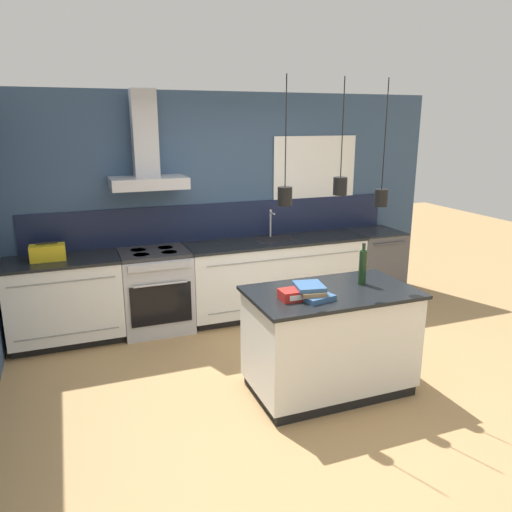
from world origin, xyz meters
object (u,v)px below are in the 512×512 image
Objects in this scene: oven_range at (156,290)px; bottle_on_island at (363,267)px; dishwasher at (373,265)px; book_stack at (311,292)px; red_supply_box at (293,295)px; yellow_toolbox at (48,253)px.

bottle_on_island is (1.49, -1.79, 0.61)m from oven_range.
dishwasher is 2.57× the size of book_stack.
red_supply_box is at bearing -137.10° from dishwasher.
dishwasher is 3.94m from yellow_toolbox.
bottle_on_island is 1.07× the size of yellow_toolbox.
red_supply_box is at bearing -169.63° from bottle_on_island.
red_supply_box reaches higher than oven_range.
book_stack is (-1.92, -1.94, 0.50)m from dishwasher.
dishwasher is 2.78m from book_stack.
bottle_on_island reaches higher than yellow_toolbox.
yellow_toolbox is at bearing 180.00° from dishwasher.
red_supply_box is at bearing -46.64° from yellow_toolbox.
oven_range is at bearing -0.24° from yellow_toolbox.
book_stack reaches higher than dishwasher.
book_stack is 1.04× the size of yellow_toolbox.
yellow_toolbox is (-1.98, 1.94, 0.03)m from book_stack.
bottle_on_island is 1.03× the size of book_stack.
bottle_on_island reaches higher than book_stack.
book_stack is (0.92, -1.94, 0.50)m from oven_range.
yellow_toolbox is at bearing 179.76° from oven_range.
oven_range is 2.57× the size of book_stack.
oven_range is 1.00× the size of dishwasher.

